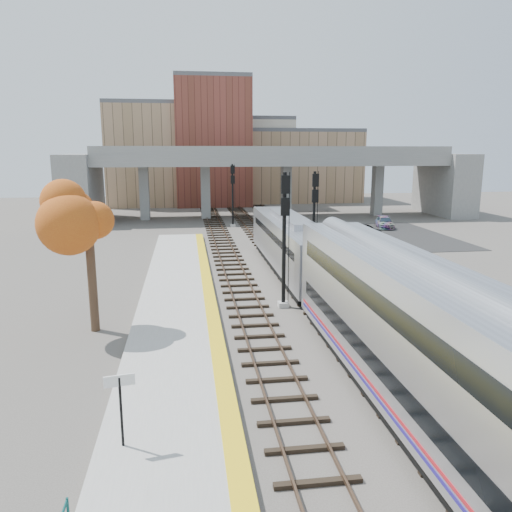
{
  "coord_description": "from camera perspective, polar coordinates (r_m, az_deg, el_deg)",
  "views": [
    {
      "loc": [
        -6.57,
        -22.22,
        9.04
      ],
      "look_at": [
        -2.32,
        8.16,
        2.5
      ],
      "focal_mm": 35.0,
      "sensor_mm": 36.0,
      "label": 1
    }
  ],
  "objects": [
    {
      "name": "ground",
      "position": [
        24.87,
        8.04,
        -9.4
      ],
      "size": [
        160.0,
        160.0,
        0.0
      ],
      "primitive_type": "plane",
      "color": "#47423D",
      "rests_on": "ground"
    },
    {
      "name": "platform",
      "position": [
        23.93,
        -9.15,
        -9.87
      ],
      "size": [
        4.5,
        60.0,
        0.35
      ],
      "primitive_type": "cube",
      "color": "#9E9E99",
      "rests_on": "ground"
    },
    {
      "name": "yellow_strip",
      "position": [
        23.89,
        -4.54,
        -9.32
      ],
      "size": [
        0.7,
        60.0,
        0.01
      ],
      "primitive_type": "cube",
      "color": "yellow",
      "rests_on": "platform"
    },
    {
      "name": "tracks",
      "position": [
        36.64,
        4.11,
        -2.16
      ],
      "size": [
        10.7,
        95.0,
        0.25
      ],
      "color": "black",
      "rests_on": "ground"
    },
    {
      "name": "overpass",
      "position": [
        68.27,
        1.76,
        9.31
      ],
      "size": [
        54.0,
        12.0,
        9.5
      ],
      "color": "slate",
      "rests_on": "ground"
    },
    {
      "name": "buildings_far",
      "position": [
        89.14,
        -2.98,
        11.27
      ],
      "size": [
        43.0,
        21.0,
        20.6
      ],
      "color": "#A37E5E",
      "rests_on": "ground"
    },
    {
      "name": "parking_lot",
      "position": [
        55.02,
        14.13,
        2.23
      ],
      "size": [
        14.0,
        18.0,
        0.04
      ],
      "primitive_type": "cube",
      "color": "black",
      "rests_on": "ground"
    },
    {
      "name": "locomotive",
      "position": [
        37.0,
        3.99,
        1.47
      ],
      "size": [
        3.02,
        19.05,
        4.1
      ],
      "color": "#A8AAB2",
      "rests_on": "ground"
    },
    {
      "name": "coach",
      "position": [
        16.27,
        20.95,
        -11.38
      ],
      "size": [
        3.03,
        25.0,
        5.0
      ],
      "color": "#A8AAB2",
      "rests_on": "ground"
    },
    {
      "name": "signal_mast_near",
      "position": [
        28.47,
        3.25,
        1.86
      ],
      "size": [
        0.6,
        0.64,
        7.83
      ],
      "color": "#9E9E99",
      "rests_on": "ground"
    },
    {
      "name": "signal_mast_mid",
      "position": [
        38.2,
        6.64,
        4.05
      ],
      "size": [
        0.6,
        0.64,
        7.48
      ],
      "color": "#9E9E99",
      "rests_on": "ground"
    },
    {
      "name": "signal_mast_far",
      "position": [
        59.59,
        -2.68,
        6.93
      ],
      "size": [
        0.6,
        0.64,
        7.43
      ],
      "color": "#9E9E99",
      "rests_on": "ground"
    },
    {
      "name": "station_sign",
      "position": [
        15.71,
        -15.26,
        -15.13
      ],
      "size": [
        0.89,
        0.21,
        2.27
      ],
      "rotation": [
        0.0,
        0.0,
        0.18
      ],
      "color": "black",
      "rests_on": "platform"
    },
    {
      "name": "tree",
      "position": [
        25.69,
        -18.7,
        4.58
      ],
      "size": [
        3.6,
        3.6,
        8.08
      ],
      "color": "#382619",
      "rests_on": "ground"
    },
    {
      "name": "car_a",
      "position": [
        51.39,
        13.25,
        2.23
      ],
      "size": [
        1.94,
        3.36,
        1.08
      ],
      "primitive_type": "imported",
      "rotation": [
        0.0,
        0.0,
        0.22
      ],
      "color": "#99999E",
      "rests_on": "parking_lot"
    },
    {
      "name": "car_b",
      "position": [
        54.62,
        12.38,
        2.86
      ],
      "size": [
        3.03,
        3.43,
        1.13
      ],
      "primitive_type": "imported",
      "rotation": [
        0.0,
        0.0,
        0.66
      ],
      "color": "#99999E",
      "rests_on": "parking_lot"
    },
    {
      "name": "car_c",
      "position": [
        60.72,
        14.48,
        3.74
      ],
      "size": [
        2.75,
        4.7,
        1.28
      ],
      "primitive_type": "imported",
      "rotation": [
        0.0,
        0.0,
        -0.23
      ],
      "color": "#99999E",
      "rests_on": "parking_lot"
    }
  ]
}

